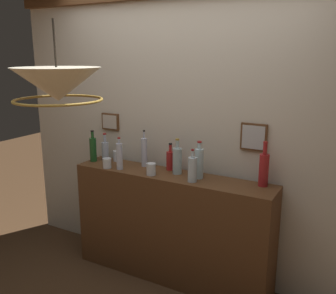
{
  "coord_description": "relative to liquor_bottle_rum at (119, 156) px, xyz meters",
  "views": [
    {
      "loc": [
        1.45,
        -1.81,
        1.96
      ],
      "look_at": [
        0.0,
        0.8,
        1.22
      ],
      "focal_mm": 40.05,
      "sensor_mm": 36.0,
      "label": 1
    }
  ],
  "objects": [
    {
      "name": "glass_tumbler_shot",
      "position": [
        -0.18,
        0.2,
        -0.07
      ],
      "size": [
        0.07,
        0.07,
        0.1
      ],
      "color": "silver",
      "rests_on": "bar_shelf_unit"
    },
    {
      "name": "liquor_bottle_mezcal",
      "position": [
        -0.29,
        0.17,
        -0.02
      ],
      "size": [
        0.06,
        0.06,
        0.26
      ],
      "color": "#A7B6CC",
      "rests_on": "bar_shelf_unit"
    },
    {
      "name": "liquor_bottle_amaro",
      "position": [
        0.71,
        0.12,
        0.01
      ],
      "size": [
        0.07,
        0.07,
        0.31
      ],
      "color": "silver",
      "rests_on": "bar_shelf_unit"
    },
    {
      "name": "liquor_bottle_rye",
      "position": [
        1.22,
        0.19,
        0.02
      ],
      "size": [
        0.08,
        0.08,
        0.35
      ],
      "color": "maroon",
      "rests_on": "bar_shelf_unit"
    },
    {
      "name": "pendant_lamp",
      "position": [
        0.22,
        -0.89,
        0.68
      ],
      "size": [
        0.54,
        0.54,
        0.48
      ],
      "color": "#EFE5C6"
    },
    {
      "name": "liquor_bottle_rum",
      "position": [
        0.0,
        0.0,
        0.0
      ],
      "size": [
        0.06,
        0.06,
        0.29
      ],
      "color": "silver",
      "rests_on": "bar_shelf_unit"
    },
    {
      "name": "glass_tumbler_rocks",
      "position": [
        0.33,
        -0.0,
        -0.07
      ],
      "size": [
        0.08,
        0.08,
        0.1
      ],
      "color": "silver",
      "rests_on": "bar_shelf_unit"
    },
    {
      "name": "liquor_bottle_whiskey",
      "position": [
        0.4,
        0.2,
        -0.03
      ],
      "size": [
        0.07,
        0.07,
        0.24
      ],
      "color": "#A72020",
      "rests_on": "bar_shelf_unit"
    },
    {
      "name": "panelled_rear_partition",
      "position": [
        0.47,
        0.34,
        0.34
      ],
      "size": [
        3.54,
        0.15,
        2.74
      ],
      "color": "beige",
      "rests_on": "ground"
    },
    {
      "name": "glass_tumbler_highball",
      "position": [
        -0.12,
        -0.02,
        -0.08
      ],
      "size": [
        0.08,
        0.08,
        0.09
      ],
      "color": "silver",
      "rests_on": "bar_shelf_unit"
    },
    {
      "name": "bar_shelf_unit",
      "position": [
        0.47,
        0.09,
        -0.61
      ],
      "size": [
        1.79,
        0.35,
        0.97
      ],
      "primitive_type": "cube",
      "color": "brown",
      "rests_on": "ground"
    },
    {
      "name": "liquor_bottle_brandy",
      "position": [
        0.14,
        0.18,
        0.01
      ],
      "size": [
        0.05,
        0.05,
        0.33
      ],
      "color": "silver",
      "rests_on": "bar_shelf_unit"
    },
    {
      "name": "liquor_bottle_vermouth",
      "position": [
        0.5,
        0.14,
        -0.0
      ],
      "size": [
        0.08,
        0.08,
        0.31
      ],
      "color": "#A3BABD",
      "rests_on": "bar_shelf_unit"
    },
    {
      "name": "liquor_bottle_sherry",
      "position": [
        -0.37,
        0.09,
        -0.0
      ],
      "size": [
        0.06,
        0.06,
        0.3
      ],
      "color": "#1B4E20",
      "rests_on": "bar_shelf_unit"
    },
    {
      "name": "liquor_bottle_port",
      "position": [
        0.7,
        0.01,
        -0.02
      ],
      "size": [
        0.07,
        0.07,
        0.27
      ],
      "color": "silver",
      "rests_on": "bar_shelf_unit"
    }
  ]
}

